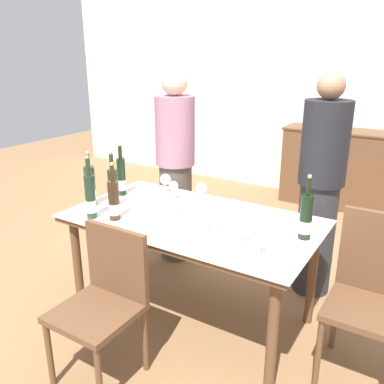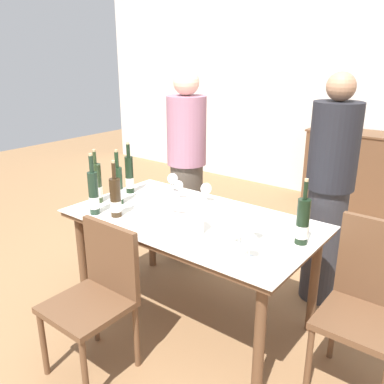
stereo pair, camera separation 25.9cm
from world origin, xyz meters
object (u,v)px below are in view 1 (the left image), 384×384
(wine_bottle_3, at_px, (121,177))
(chair_right_end, at_px, (372,288))
(wine_bottle_4, at_px, (90,188))
(wine_glass_0, at_px, (259,239))
(dining_table, at_px, (192,229))
(wine_bottle_5, at_px, (90,197))
(wine_glass_5, at_px, (258,220))
(person_host, at_px, (175,169))
(wine_bottle_0, at_px, (114,201))
(wine_glass_1, at_px, (165,180))
(wine_bottle_2, at_px, (306,218))
(ice_bucket, at_px, (191,218))
(wine_glass_2, at_px, (201,189))
(wine_bottle_1, at_px, (113,188))
(wine_glass_3, at_px, (173,187))
(wine_glass_4, at_px, (246,227))
(chair_near_front, at_px, (105,295))
(person_guest_left, at_px, (320,189))

(wine_bottle_3, relative_size, chair_right_end, 0.42)
(wine_bottle_4, bearing_deg, wine_glass_0, -3.34)
(dining_table, distance_m, wine_bottle_5, 0.69)
(wine_glass_5, height_order, person_host, person_host)
(wine_bottle_0, height_order, wine_glass_1, wine_bottle_0)
(wine_bottle_2, height_order, wine_glass_1, wine_bottle_2)
(wine_bottle_4, distance_m, wine_glass_1, 0.58)
(person_host, bearing_deg, ice_bucket, -51.37)
(chair_right_end, bearing_deg, wine_bottle_5, -165.64)
(person_host, bearing_deg, wine_bottle_2, -24.83)
(wine_glass_2, height_order, person_host, person_host)
(dining_table, xyz_separation_m, wine_glass_2, (-0.11, 0.30, 0.17))
(wine_bottle_1, distance_m, wine_bottle_2, 1.31)
(wine_bottle_3, bearing_deg, wine_bottle_2, -1.19)
(wine_glass_3, height_order, wine_glass_4, wine_glass_3)
(ice_bucket, distance_m, wine_bottle_3, 0.87)
(wine_bottle_5, height_order, wine_glass_0, wine_bottle_5)
(wine_bottle_2, relative_size, wine_glass_4, 2.79)
(wine_bottle_3, bearing_deg, chair_right_end, -0.81)
(dining_table, height_order, wine_glass_3, wine_glass_3)
(wine_glass_2, distance_m, person_host, 0.62)
(wine_bottle_2, distance_m, wine_bottle_3, 1.41)
(wine_glass_0, xyz_separation_m, wine_glass_4, (-0.13, 0.11, -0.01))
(ice_bucket, height_order, wine_glass_2, ice_bucket)
(wine_glass_5, bearing_deg, wine_glass_4, -106.79)
(wine_bottle_1, xyz_separation_m, wine_glass_2, (0.47, 0.41, -0.04))
(wine_bottle_1, bearing_deg, chair_near_front, -52.88)
(wine_glass_5, bearing_deg, wine_bottle_5, -164.18)
(wine_glass_5, distance_m, person_guest_left, 0.84)
(wine_bottle_3, bearing_deg, person_guest_left, 27.19)
(wine_bottle_1, bearing_deg, wine_bottle_4, -153.19)
(wine_bottle_0, bearing_deg, wine_glass_0, 1.51)
(wine_bottle_2, bearing_deg, person_host, 155.17)
(wine_bottle_0, xyz_separation_m, wine_glass_4, (0.86, 0.14, -0.03))
(wine_bottle_1, bearing_deg, person_host, 91.18)
(dining_table, distance_m, wine_bottle_2, 0.75)
(wine_bottle_4, xyz_separation_m, wine_glass_5, (1.20, 0.13, -0.03))
(person_host, bearing_deg, wine_bottle_0, -79.37)
(wine_bottle_4, xyz_separation_m, chair_right_end, (1.84, 0.27, -0.34))
(chair_near_front, distance_m, person_host, 1.49)
(wine_glass_4, bearing_deg, wine_bottle_0, -171.09)
(wine_glass_1, bearing_deg, wine_glass_3, -35.51)
(wine_bottle_1, height_order, wine_glass_1, wine_bottle_1)
(person_host, bearing_deg, wine_glass_0, -38.94)
(wine_bottle_1, distance_m, wine_bottle_5, 0.23)
(wine_glass_5, relative_size, chair_near_front, 0.18)
(chair_right_end, height_order, person_guest_left, person_guest_left)
(wine_glass_4, bearing_deg, wine_bottle_4, -178.36)
(chair_right_end, bearing_deg, wine_bottle_1, -173.45)
(dining_table, distance_m, wine_glass_1, 0.58)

